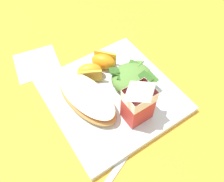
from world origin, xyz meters
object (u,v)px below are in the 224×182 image
at_px(milk_carton, 139,101).
at_px(paper_napkin, 37,63).
at_px(cheesy_pizza_bread, 87,98).
at_px(green_salad_pile, 131,77).
at_px(orange_wedge_middle, 90,72).
at_px(white_plate, 112,95).
at_px(orange_wedge_front, 104,61).

height_order(milk_carton, paper_napkin, milk_carton).
xyz_separation_m(cheesy_pizza_bread, green_salad_pile, (-0.12, 0.01, 0.00)).
bearing_deg(green_salad_pile, cheesy_pizza_bread, -3.63).
relative_size(milk_carton, orange_wedge_middle, 1.57).
bearing_deg(green_salad_pile, orange_wedge_middle, -43.46).
height_order(white_plate, cheesy_pizza_bread, cheesy_pizza_bread).
distance_m(green_salad_pile, paper_napkin, 0.26).
bearing_deg(orange_wedge_middle, milk_carton, 100.29).
bearing_deg(cheesy_pizza_bread, milk_carton, 128.80).
relative_size(green_salad_pile, milk_carton, 0.93).
bearing_deg(white_plate, cheesy_pizza_bread, -8.92).
xyz_separation_m(white_plate, orange_wedge_front, (-0.03, -0.08, 0.03)).
relative_size(white_plate, green_salad_pile, 2.75).
distance_m(cheesy_pizza_bread, orange_wedge_front, 0.12).
height_order(green_salad_pile, milk_carton, milk_carton).
height_order(green_salad_pile, paper_napkin, green_salad_pile).
height_order(white_plate, orange_wedge_front, orange_wedge_front).
height_order(cheesy_pizza_bread, green_salad_pile, green_salad_pile).
relative_size(milk_carton, orange_wedge_front, 1.59).
xyz_separation_m(white_plate, orange_wedge_middle, (0.02, -0.07, 0.03)).
relative_size(white_plate, cheesy_pizza_bread, 1.55).
relative_size(white_plate, orange_wedge_middle, 4.01).
distance_m(green_salad_pile, orange_wedge_front, 0.08).
xyz_separation_m(cheesy_pizza_bread, milk_carton, (-0.07, 0.09, 0.04)).
bearing_deg(green_salad_pile, milk_carton, 60.65).
xyz_separation_m(white_plate, green_salad_pile, (-0.06, -0.00, 0.03)).
bearing_deg(paper_napkin, milk_carton, 112.54).
distance_m(cheesy_pizza_bread, orange_wedge_middle, 0.08).
distance_m(cheesy_pizza_bread, paper_napkin, 0.20).
bearing_deg(orange_wedge_front, cheesy_pizza_bread, 39.12).
bearing_deg(milk_carton, cheesy_pizza_bread, -51.20).
bearing_deg(paper_napkin, orange_wedge_middle, 124.29).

